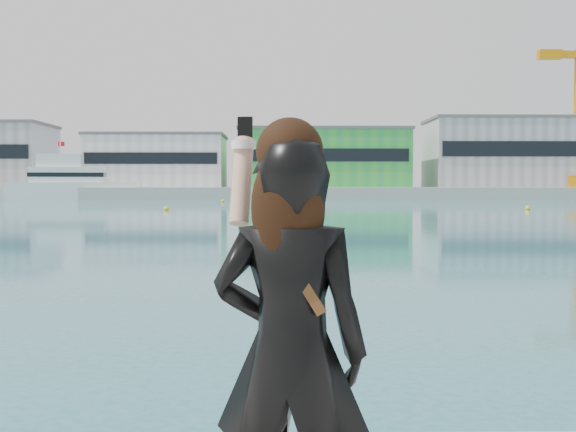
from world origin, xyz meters
name	(u,v)px	position (x,y,z in m)	size (l,w,h in m)	color
far_quay	(279,192)	(0.00, 130.00, 1.00)	(320.00, 40.00, 2.00)	#9E9E99
warehouse_white	(158,161)	(-22.00, 127.98, 6.76)	(24.48, 15.35, 9.50)	silver
warehouse_green	(323,158)	(8.00, 127.98, 7.26)	(30.60, 16.36, 10.50)	green
warehouse_grey_right	(498,153)	(40.00, 127.98, 8.26)	(25.50, 15.35, 12.50)	gray
flagpole_left	(58,161)	(-37.91, 121.00, 6.54)	(1.28, 0.16, 8.00)	silver
flagpole_right	(407,161)	(22.09, 121.00, 6.54)	(1.28, 0.16, 8.00)	silver
motor_yacht	(72,183)	(-33.31, 112.65, 2.69)	(21.12, 8.47, 9.58)	white
buoy_near	(528,210)	(23.77, 65.20, 0.00)	(0.50, 0.50, 0.50)	yellow
buoy_far	(223,202)	(-7.81, 95.80, 0.00)	(0.50, 0.50, 0.50)	yellow
buoy_extra	(166,210)	(-10.63, 63.92, 0.00)	(0.50, 0.50, 0.50)	yellow
woman	(290,339)	(-0.13, -0.60, 1.74)	(0.70, 0.51, 1.87)	black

